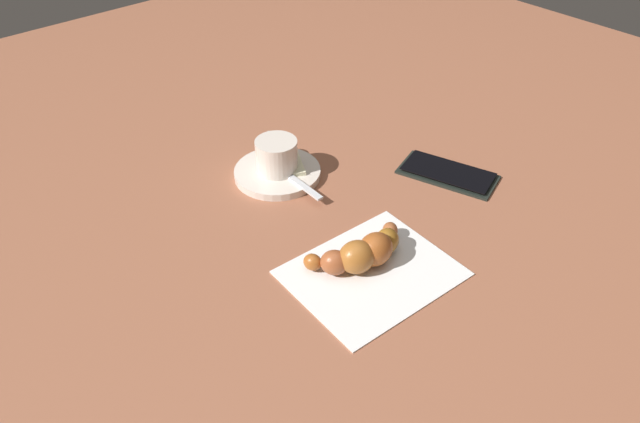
# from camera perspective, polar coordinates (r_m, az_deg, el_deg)

# --- Properties ---
(ground_plane) EXTENTS (1.80, 1.80, 0.00)m
(ground_plane) POSITION_cam_1_polar(r_m,az_deg,el_deg) (0.80, 0.64, -0.55)
(ground_plane) COLOR #985A3F
(saucer) EXTENTS (0.12, 0.12, 0.01)m
(saucer) POSITION_cam_1_polar(r_m,az_deg,el_deg) (0.88, -4.00, 3.64)
(saucer) COLOR silver
(saucer) RESTS_ON ground
(espresso_cup) EXTENTS (0.08, 0.06, 0.05)m
(espresso_cup) POSITION_cam_1_polar(r_m,az_deg,el_deg) (0.87, -4.11, 5.34)
(espresso_cup) COLOR silver
(espresso_cup) RESTS_ON saucer
(teaspoon) EXTENTS (0.14, 0.02, 0.01)m
(teaspoon) POSITION_cam_1_polar(r_m,az_deg,el_deg) (0.87, -3.72, 4.01)
(teaspoon) COLOR silver
(teaspoon) RESTS_ON saucer
(sugar_packet) EXTENTS (0.07, 0.05, 0.01)m
(sugar_packet) POSITION_cam_1_polar(r_m,az_deg,el_deg) (0.89, -2.36, 4.67)
(sugar_packet) COLOR beige
(sugar_packet) RESTS_ON saucer
(napkin) EXTENTS (0.16, 0.20, 0.00)m
(napkin) POSITION_cam_1_polar(r_m,az_deg,el_deg) (0.73, 4.87, -5.70)
(napkin) COLOR white
(napkin) RESTS_ON ground
(croissant) EXTENTS (0.08, 0.14, 0.04)m
(croissant) POSITION_cam_1_polar(r_m,az_deg,el_deg) (0.72, 4.10, -3.79)
(croissant) COLOR #9D5320
(croissant) RESTS_ON napkin
(cell_phone) EXTENTS (0.15, 0.11, 0.01)m
(cell_phone) POSITION_cam_1_polar(r_m,az_deg,el_deg) (0.90, 11.86, 3.51)
(cell_phone) COLOR black
(cell_phone) RESTS_ON ground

